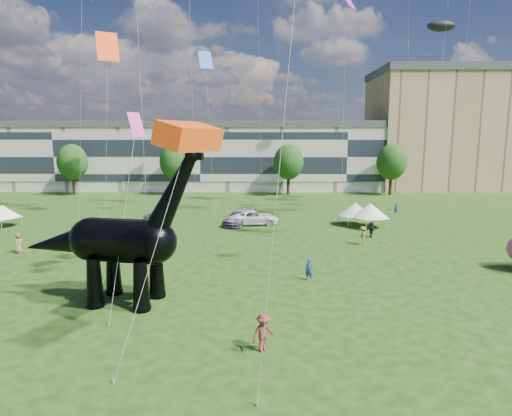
{
  "coord_description": "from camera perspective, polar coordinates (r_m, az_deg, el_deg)",
  "views": [
    {
      "loc": [
        2.88,
        -22.1,
        9.94
      ],
      "look_at": [
        2.65,
        8.0,
        5.0
      ],
      "focal_mm": 30.0,
      "sensor_mm": 36.0,
      "label": 1
    }
  ],
  "objects": [
    {
      "name": "tree_far_right",
      "position": [
        78.66,
        17.65,
        6.22
      ],
      "size": [
        5.2,
        5.2,
        9.44
      ],
      "color": "#382314",
      "rests_on": "ground"
    },
    {
      "name": "car_silver",
      "position": [
        49.23,
        -13.41,
        -1.61
      ],
      "size": [
        3.79,
        5.2,
        1.65
      ],
      "primitive_type": "imported",
      "rotation": [
        0.0,
        0.0,
        0.43
      ],
      "color": "#A6A7AA",
      "rests_on": "ground"
    },
    {
      "name": "car_grey",
      "position": [
        48.73,
        -20.22,
        -2.13
      ],
      "size": [
        4.72,
        2.1,
        1.5
      ],
      "primitive_type": "imported",
      "rotation": [
        0.0,
        0.0,
        1.46
      ],
      "color": "slate",
      "rests_on": "ground"
    },
    {
      "name": "ground",
      "position": [
        24.4,
        -6.6,
        -14.78
      ],
      "size": [
        220.0,
        220.0,
        0.0
      ],
      "primitive_type": "plane",
      "color": "#16330C",
      "rests_on": "ground"
    },
    {
      "name": "tree_mid_left",
      "position": [
        76.65,
        -10.81,
        6.43
      ],
      "size": [
        5.2,
        5.2,
        9.44
      ],
      "color": "#382314",
      "rests_on": "ground"
    },
    {
      "name": "tree_mid_right",
      "position": [
        75.36,
        4.37,
        6.52
      ],
      "size": [
        5.2,
        5.2,
        9.44
      ],
      "color": "#382314",
      "rests_on": "ground"
    },
    {
      "name": "dinosaur_sculpture",
      "position": [
        27.19,
        -18.08,
        -4.46
      ],
      "size": [
        11.98,
        4.22,
        9.75
      ],
      "rotation": [
        0.0,
        0.0,
        -0.19
      ],
      "color": "black",
      "rests_on": "ground"
    },
    {
      "name": "car_dark",
      "position": [
        49.56,
        -2.24,
        -1.31
      ],
      "size": [
        4.25,
        6.0,
        1.61
      ],
      "primitive_type": "imported",
      "rotation": [
        0.0,
        0.0,
        -0.4
      ],
      "color": "#595960",
      "rests_on": "ground"
    },
    {
      "name": "terrace_row",
      "position": [
        84.89,
        -6.96,
        6.59
      ],
      "size": [
        78.0,
        11.0,
        12.0
      ],
      "primitive_type": "cube",
      "color": "beige",
      "rests_on": "ground"
    },
    {
      "name": "tree_far_left",
      "position": [
        82.06,
        -23.31,
        6.02
      ],
      "size": [
        5.2,
        5.2,
        9.44
      ],
      "color": "#382314",
      "rests_on": "ground"
    },
    {
      "name": "gazebo_near",
      "position": [
        49.46,
        14.95,
        -0.31
      ],
      "size": [
        5.11,
        5.11,
        2.76
      ],
      "rotation": [
        0.0,
        0.0,
        0.36
      ],
      "color": "white",
      "rests_on": "ground"
    },
    {
      "name": "apartment_block",
      "position": [
        94.68,
        23.86,
        9.18
      ],
      "size": [
        28.0,
        18.0,
        22.0
      ],
      "primitive_type": "cube",
      "color": "tan",
      "rests_on": "ground"
    },
    {
      "name": "visitors",
      "position": [
        37.84,
        -6.49,
        -4.6
      ],
      "size": [
        51.84,
        37.83,
        1.85
      ],
      "color": "gray",
      "rests_on": "ground"
    },
    {
      "name": "gazebo_far",
      "position": [
        50.45,
        13.06,
        -0.16
      ],
      "size": [
        4.4,
        4.4,
        2.62
      ],
      "rotation": [
        0.0,
        0.0,
        0.19
      ],
      "color": "silver",
      "rests_on": "ground"
    },
    {
      "name": "car_white",
      "position": [
        49.58,
        -0.38,
        -1.28
      ],
      "size": [
        6.22,
        3.56,
        1.63
      ],
      "primitive_type": "imported",
      "rotation": [
        0.0,
        0.0,
        1.72
      ],
      "color": "white",
      "rests_on": "ground"
    },
    {
      "name": "gazebo_left",
      "position": [
        56.07,
        -30.71,
        -0.41
      ],
      "size": [
        4.57,
        4.57,
        2.47
      ],
      "rotation": [
        0.0,
        0.0,
        -0.36
      ],
      "color": "white",
      "rests_on": "ground"
    }
  ]
}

